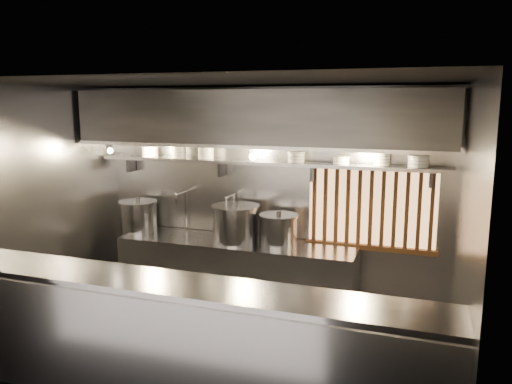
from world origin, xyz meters
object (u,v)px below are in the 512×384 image
Objects in this scene: pendant_bulb at (253,157)px; stock_pot_left at (138,216)px; heat_lamp at (109,146)px; stock_pot_mid at (236,223)px; stock_pot_right at (279,230)px.

pendant_bulb reaches higher than stock_pot_left.
heat_lamp is 1.87m from stock_pot_mid.
heat_lamp is 1.83m from pendant_bulb.
stock_pot_mid is at bearing -158.45° from pendant_bulb.
stock_pot_mid is at bearing -177.97° from stock_pot_right.
stock_pot_mid is 0.55m from stock_pot_right.
heat_lamp is 0.53× the size of stock_pot_left.
stock_pot_mid is at bearing 9.63° from heat_lamp.
pendant_bulb reaches higher than stock_pot_mid.
stock_pot_right is at bearing -0.52° from stock_pot_left.
stock_pot_mid reaches higher than stock_pot_left.
pendant_bulb is 0.86m from stock_pot_mid.
pendant_bulb is at bearing 21.55° from stock_pot_mid.
heat_lamp is at bearing -169.00° from pendant_bulb.
pendant_bulb is 0.31× the size of stock_pot_mid.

